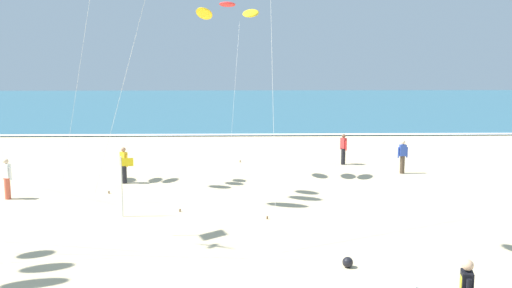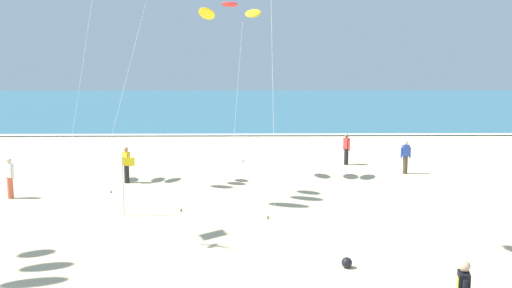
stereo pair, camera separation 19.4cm
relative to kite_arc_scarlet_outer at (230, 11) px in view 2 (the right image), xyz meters
The scene contains 9 objects.
ocean_water 44.87m from the kite_arc_scarlet_outer, 87.51° to the left, with size 160.00×60.00×0.08m, color #2D6075.
shoreline_foam 16.39m from the kite_arc_scarlet_outer, 82.44° to the left, with size 160.00×0.85×0.01m, color white.
kite_arc_scarlet_outer is the anchor object (origin of this frame).
bystander_blue_top 10.59m from the kite_arc_scarlet_outer, ahead, with size 0.50×0.22×1.59m.
bystander_white_top 11.41m from the kite_arc_scarlet_outer, 155.46° to the right, with size 0.45×0.31×1.59m.
bystander_red_top 9.38m from the kite_arc_scarlet_outer, 28.38° to the left, with size 0.31×0.45×1.59m.
bystander_yellow_top 8.11m from the kite_arc_scarlet_outer, 166.30° to the right, with size 0.40×0.35×1.59m.
lifeguard_flag 9.57m from the kite_arc_scarlet_outer, 118.02° to the right, with size 0.45×0.05×2.10m.
beach_ball 13.99m from the kite_arc_scarlet_outer, 73.72° to the right, with size 0.28×0.28×0.28m, color black.
Camera 2 is at (-1.11, -10.57, 5.31)m, focal length 39.76 mm.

